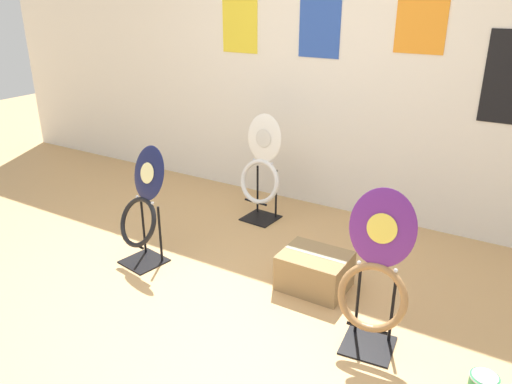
{
  "coord_description": "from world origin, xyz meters",
  "views": [
    {
      "loc": [
        1.71,
        -1.87,
        1.87
      ],
      "look_at": [
        0.03,
        0.91,
        0.55
      ],
      "focal_mm": 35.0,
      "sensor_mm": 36.0,
      "label": 1
    }
  ],
  "objects_px": {
    "toilet_seat_display_white_plain": "(261,171)",
    "storage_box": "(314,271)",
    "toilet_seat_display_navy_moon": "(143,208)",
    "toilet_seat_display_purple_note": "(375,277)"
  },
  "relations": [
    {
      "from": "toilet_seat_display_navy_moon",
      "to": "toilet_seat_display_white_plain",
      "type": "height_order",
      "value": "toilet_seat_display_white_plain"
    },
    {
      "from": "storage_box",
      "to": "toilet_seat_display_purple_note",
      "type": "bearing_deg",
      "value": -36.1
    },
    {
      "from": "toilet_seat_display_purple_note",
      "to": "toilet_seat_display_white_plain",
      "type": "bearing_deg",
      "value": 140.64
    },
    {
      "from": "toilet_seat_display_navy_moon",
      "to": "storage_box",
      "type": "distance_m",
      "value": 1.29
    },
    {
      "from": "toilet_seat_display_white_plain",
      "to": "storage_box",
      "type": "relative_size",
      "value": 2.1
    },
    {
      "from": "toilet_seat_display_purple_note",
      "to": "storage_box",
      "type": "distance_m",
      "value": 0.72
    },
    {
      "from": "storage_box",
      "to": "toilet_seat_display_navy_moon",
      "type": "bearing_deg",
      "value": -165.56
    },
    {
      "from": "toilet_seat_display_purple_note",
      "to": "storage_box",
      "type": "bearing_deg",
      "value": 143.9
    },
    {
      "from": "toilet_seat_display_purple_note",
      "to": "toilet_seat_display_white_plain",
      "type": "relative_size",
      "value": 1.0
    },
    {
      "from": "toilet_seat_display_navy_moon",
      "to": "storage_box",
      "type": "relative_size",
      "value": 1.95
    }
  ]
}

